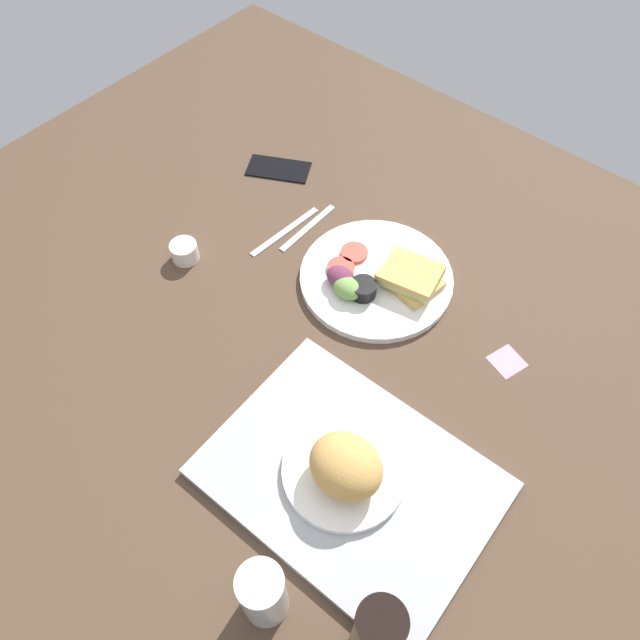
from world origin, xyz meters
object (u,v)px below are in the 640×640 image
(bread_plate_near, at_px, (345,467))
(drinking_glass, at_px, (263,594))
(soda_bottle, at_px, (376,635))
(fork, at_px, (308,227))
(knife, at_px, (285,231))
(sticky_note, at_px, (507,361))
(espresso_cup, at_px, (184,252))
(serving_tray, at_px, (350,478))
(cell_phone, at_px, (278,168))
(plate_with_salad, at_px, (378,278))

(bread_plate_near, relative_size, drinking_glass, 1.50)
(soda_bottle, distance_m, fork, 0.82)
(knife, height_order, sticky_note, knife)
(espresso_cup, xyz_separation_m, sticky_note, (-0.64, -0.21, -0.02))
(drinking_glass, bearing_deg, fork, -53.59)
(espresso_cup, height_order, knife, espresso_cup)
(serving_tray, height_order, soda_bottle, soda_bottle)
(espresso_cup, relative_size, knife, 0.29)
(bread_plate_near, xyz_separation_m, knife, (0.45, -0.35, -0.05))
(soda_bottle, height_order, sticky_note, soda_bottle)
(serving_tray, distance_m, knife, 0.57)
(soda_bottle, height_order, cell_phone, soda_bottle)
(plate_with_salad, height_order, knife, plate_with_salad)
(bread_plate_near, bearing_deg, sticky_note, -103.10)
(cell_phone, bearing_deg, knife, 108.08)
(espresso_cup, xyz_separation_m, cell_phone, (0.04, -0.32, -0.02))
(soda_bottle, bearing_deg, fork, -42.69)
(serving_tray, height_order, sticky_note, serving_tray)
(drinking_glass, bearing_deg, cell_phone, -48.51)
(fork, relative_size, cell_phone, 1.18)
(serving_tray, distance_m, cell_phone, 0.76)
(sticky_note, bearing_deg, espresso_cup, 18.36)
(drinking_glass, height_order, soda_bottle, soda_bottle)
(knife, bearing_deg, drinking_glass, 44.49)
(fork, bearing_deg, espresso_cup, -31.52)
(drinking_glass, height_order, sticky_note, drinking_glass)
(serving_tray, bearing_deg, espresso_cup, -15.29)
(drinking_glass, bearing_deg, sticky_note, -95.30)
(drinking_glass, bearing_deg, espresso_cup, -32.90)
(sticky_note, bearing_deg, knife, 2.61)
(fork, relative_size, knife, 0.89)
(fork, bearing_deg, knife, -37.32)
(bread_plate_near, height_order, fork, bread_plate_near)
(soda_bottle, distance_m, sticky_note, 0.55)
(serving_tray, relative_size, espresso_cup, 8.04)
(espresso_cup, height_order, sticky_note, espresso_cup)
(plate_with_salad, xyz_separation_m, knife, (0.24, 0.02, -0.01))
(plate_with_salad, bearing_deg, knife, 3.86)
(espresso_cup, xyz_separation_m, fork, (-0.14, -0.23, -0.02))
(soda_bottle, relative_size, sticky_note, 3.52)
(serving_tray, bearing_deg, plate_with_salad, -58.81)
(plate_with_salad, distance_m, sticky_note, 0.30)
(fork, distance_m, cell_phone, 0.20)
(bread_plate_near, height_order, drinking_glass, drinking_glass)
(soda_bottle, distance_m, espresso_cup, 0.81)
(plate_with_salad, bearing_deg, soda_bottle, 126.56)
(sticky_note, bearing_deg, bread_plate_near, 76.90)
(drinking_glass, xyz_separation_m, cell_phone, (0.62, -0.70, -0.06))
(plate_with_salad, xyz_separation_m, sticky_note, (-0.29, -0.01, -0.02))
(sticky_note, bearing_deg, plate_with_salad, 1.60)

